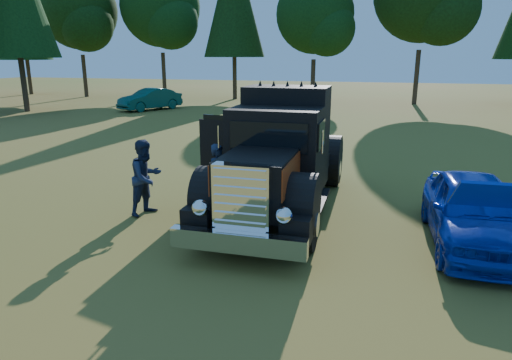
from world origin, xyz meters
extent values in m
plane|color=#485E1B|center=(0.00, 0.00, 0.00)|extent=(120.00, 120.00, 0.00)
cylinder|color=#2D2116|center=(-32.00, 30.00, 2.16)|extent=(0.36, 0.36, 4.32)
cone|color=black|center=(-32.00, 30.00, 7.80)|extent=(4.80, 4.80, 9.00)
cylinder|color=#2D2116|center=(-25.00, 29.00, 1.89)|extent=(0.36, 0.36, 3.78)
sphere|color=black|center=(-25.00, 29.00, 7.56)|extent=(6.72, 6.72, 6.72)
sphere|color=black|center=(-23.74, 28.16, 6.30)|extent=(4.62, 4.62, 4.62)
cylinder|color=#2D2116|center=(-18.00, 31.00, 1.98)|extent=(0.36, 0.36, 3.96)
sphere|color=black|center=(-18.00, 31.00, 7.92)|extent=(7.04, 7.04, 7.04)
sphere|color=black|center=(-16.68, 30.12, 6.60)|extent=(4.84, 4.84, 4.84)
cylinder|color=#2D2116|center=(-11.00, 30.50, 2.34)|extent=(0.36, 0.36, 4.68)
cylinder|color=#2D2116|center=(-4.00, 29.50, 1.71)|extent=(0.36, 0.36, 3.42)
sphere|color=black|center=(-4.00, 29.50, 6.84)|extent=(6.08, 6.08, 6.08)
sphere|color=black|center=(-2.86, 28.74, 5.70)|extent=(4.18, 4.18, 4.18)
cylinder|color=#2D2116|center=(4.00, 30.00, 2.07)|extent=(0.36, 0.36, 4.14)
sphere|color=black|center=(5.38, 29.08, 6.90)|extent=(5.06, 5.06, 5.06)
cylinder|color=#2D2116|center=(-22.00, 18.00, 2.34)|extent=(0.36, 0.36, 4.68)
cylinder|color=black|center=(-1.82, 0.10, 0.55)|extent=(0.32, 1.10, 1.10)
cylinder|color=black|center=(0.28, 0.10, 0.55)|extent=(0.32, 1.10, 1.10)
cylinder|color=black|center=(-1.82, 4.90, 0.55)|extent=(0.32, 1.10, 1.10)
cylinder|color=black|center=(0.28, 4.90, 0.55)|extent=(0.32, 1.10, 1.10)
cylinder|color=black|center=(-1.49, 4.90, 0.55)|extent=(0.32, 1.10, 1.10)
cylinder|color=black|center=(-0.05, 4.90, 0.55)|extent=(0.32, 1.10, 1.10)
cube|color=black|center=(-0.77, 2.70, 0.62)|extent=(1.60, 6.40, 0.28)
cube|color=white|center=(-0.77, -1.15, 0.55)|extent=(2.50, 0.22, 0.36)
cube|color=white|center=(-0.77, -0.85, 1.25)|extent=(1.05, 0.30, 1.30)
cube|color=black|center=(-0.77, 0.20, 1.30)|extent=(1.35, 1.80, 1.10)
cube|color=#963110|center=(-1.46, 0.20, 1.50)|extent=(0.02, 1.80, 0.60)
cube|color=#963110|center=(-0.08, 0.20, 1.50)|extent=(0.02, 1.80, 0.60)
cylinder|color=black|center=(-1.72, 0.10, 0.95)|extent=(0.55, 1.24, 1.24)
cylinder|color=black|center=(0.18, 0.10, 0.95)|extent=(0.55, 1.24, 1.24)
sphere|color=white|center=(-1.55, -0.92, 1.05)|extent=(0.32, 0.32, 0.32)
sphere|color=white|center=(0.01, -0.92, 1.05)|extent=(0.32, 0.32, 0.32)
cube|color=black|center=(-0.77, 1.75, 1.55)|extent=(2.05, 1.30, 2.10)
cube|color=black|center=(-0.77, 1.08, 2.05)|extent=(1.70, 0.05, 0.65)
cube|color=black|center=(-0.77, 3.05, 1.75)|extent=(2.05, 1.30, 2.50)
cube|color=black|center=(-0.77, 4.70, 0.95)|extent=(2.00, 2.00, 0.35)
cube|color=black|center=(-2.33, 2.27, 1.45)|extent=(1.08, 0.32, 1.50)
cube|color=maroon|center=(-2.34, 2.31, 1.30)|extent=(0.83, 0.22, 0.75)
imported|color=#072CA5|center=(3.46, 1.26, 0.72)|extent=(1.80, 4.27, 1.44)
cube|color=#072CA5|center=(3.42, -0.44, 1.55)|extent=(1.32, 0.96, 0.67)
imported|color=#21354F|center=(-2.17, 1.79, 0.85)|extent=(0.64, 0.74, 1.70)
imported|color=#1C2143|center=(-3.81, 1.22, 0.92)|extent=(0.95, 1.07, 1.83)
imported|color=#0A303D|center=(-14.20, 21.01, 0.74)|extent=(3.48, 4.73, 1.49)
camera|label=1|loc=(1.51, -8.27, 3.75)|focal=32.00mm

